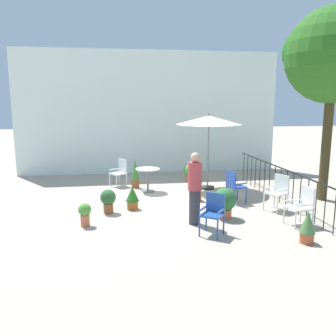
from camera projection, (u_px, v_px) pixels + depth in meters
name	position (u px, v px, depth m)	size (l,w,h in m)	color
ground_plane	(168.00, 206.00, 9.70)	(60.00, 60.00, 0.00)	#AD9D8C
villa_facade	(150.00, 113.00, 13.95)	(10.36, 0.30, 4.80)	white
terrace_railing	(278.00, 178.00, 10.04)	(0.03, 5.74, 1.01)	black
shade_tree	(335.00, 55.00, 9.58)	(2.75, 2.62, 5.38)	#43371D
patio_umbrella_0	(209.00, 121.00, 11.17)	(2.09, 2.09, 2.46)	#2D2D2D
cafe_table_0	(148.00, 176.00, 11.12)	(0.76, 0.76, 0.75)	silver
patio_chair_0	(278.00, 190.00, 9.20)	(0.62, 0.62, 0.94)	white
patio_chair_1	(213.00, 211.00, 7.51)	(0.61, 0.61, 0.89)	#254D93
patio_chair_2	(234.00, 184.00, 9.85)	(0.52, 0.55, 0.92)	#2443A0
patio_chair_3	(302.00, 204.00, 8.08)	(0.55, 0.53, 0.91)	silver
patio_chair_4	(120.00, 171.00, 11.88)	(0.62, 0.62, 0.91)	silver
potted_plant_0	(135.00, 174.00, 11.64)	(0.25, 0.25, 0.97)	brown
potted_plant_1	(308.00, 226.00, 7.06)	(0.31, 0.31, 0.67)	#B35233
potted_plant_2	(85.00, 213.00, 8.03)	(0.30, 0.30, 0.54)	#C66947
potted_plant_3	(108.00, 199.00, 8.98)	(0.40, 0.40, 0.62)	#96512E
potted_plant_4	(132.00, 197.00, 9.30)	(0.36, 0.36, 0.62)	#A6592A
potted_plant_5	(225.00, 201.00, 8.57)	(0.57, 0.57, 0.76)	#C0623F
potted_plant_6	(196.00, 188.00, 10.11)	(0.33, 0.33, 0.75)	#B0533D
potted_plant_7	(190.00, 172.00, 12.66)	(0.47, 0.48, 0.63)	#C8733E
standing_person	(195.00, 188.00, 8.08)	(0.43, 0.43, 1.69)	#33333D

